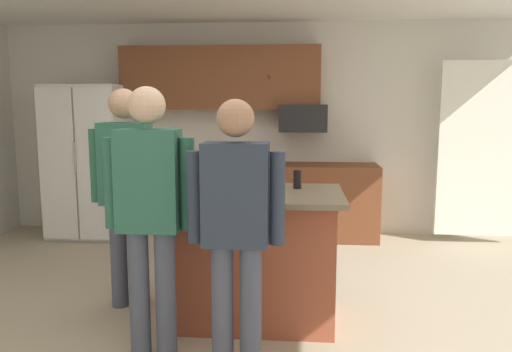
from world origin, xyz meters
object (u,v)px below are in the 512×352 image
(refrigerator, at_px, (89,161))
(mug_ceramic_white, at_px, (256,190))
(person_host_foreground, at_px, (236,220))
(tumbler_amber, at_px, (297,179))
(glass_pilsner, at_px, (218,186))
(glass_short_whisky, at_px, (240,180))
(glass_stout_tall, at_px, (262,176))
(person_guest_right, at_px, (126,183))
(person_guest_left, at_px, (150,205))
(kitchen_island, at_px, (253,255))
(microwave_over_range, at_px, (303,118))
(glass_dark_ale, at_px, (233,178))

(refrigerator, relative_size, mug_ceramic_white, 14.52)
(person_host_foreground, relative_size, tumbler_amber, 11.78)
(glass_pilsner, bearing_deg, mug_ceramic_white, -1.54)
(person_host_foreground, xyz_separation_m, glass_short_whisky, (-0.08, 0.92, 0.09))
(glass_stout_tall, bearing_deg, person_host_foreground, -94.42)
(person_guest_right, bearing_deg, person_guest_left, -54.00)
(kitchen_island, bearing_deg, tumbler_amber, 28.45)
(kitchen_island, xyz_separation_m, person_guest_right, (-1.00, 0.13, 0.51))
(person_host_foreground, distance_m, tumbler_amber, 1.03)
(glass_short_whisky, bearing_deg, person_guest_right, -179.90)
(microwave_over_range, xyz_separation_m, glass_dark_ale, (-0.56, -2.14, -0.41))
(glass_dark_ale, xyz_separation_m, tumbler_amber, (0.50, -0.06, 0.01))
(tumbler_amber, bearing_deg, person_host_foreground, -110.14)
(person_guest_right, xyz_separation_m, glass_short_whisky, (0.89, 0.00, 0.03))
(person_guest_left, bearing_deg, glass_pilsner, 5.92)
(person_guest_left, bearing_deg, person_guest_right, 70.38)
(refrigerator, bearing_deg, person_guest_left, -60.59)
(microwave_over_range, distance_m, glass_stout_tall, 2.19)
(kitchen_island, bearing_deg, glass_pilsner, -144.36)
(tumbler_amber, bearing_deg, glass_pilsner, -148.44)
(kitchen_island, bearing_deg, glass_short_whisky, 128.67)
(person_host_foreground, bearing_deg, glass_dark_ale, 10.03)
(kitchen_island, relative_size, person_host_foreground, 0.81)
(kitchen_island, distance_m, tumbler_amber, 0.67)
(kitchen_island, bearing_deg, refrigerator, 134.45)
(glass_stout_tall, xyz_separation_m, glass_short_whisky, (-0.16, -0.11, -0.02))
(glass_short_whisky, distance_m, mug_ceramic_white, 0.34)
(glass_dark_ale, relative_size, tumbler_amber, 0.91)
(person_guest_right, bearing_deg, mug_ceramic_white, -8.85)
(microwave_over_range, distance_m, kitchen_island, 2.59)
(glass_stout_tall, xyz_separation_m, glass_dark_ale, (-0.23, -0.01, -0.02))
(person_host_foreground, height_order, mug_ceramic_white, person_host_foreground)
(kitchen_island, height_order, person_guest_right, person_guest_right)
(glass_short_whisky, bearing_deg, refrigerator, 134.79)
(person_guest_left, bearing_deg, microwave_over_range, 24.30)
(glass_stout_tall, distance_m, glass_pilsner, 0.50)
(person_guest_left, distance_m, glass_short_whisky, 0.91)
(person_guest_left, distance_m, glass_pilsner, 0.59)
(refrigerator, height_order, person_guest_right, refrigerator)
(refrigerator, height_order, glass_stout_tall, refrigerator)
(mug_ceramic_white, relative_size, tumbler_amber, 0.91)
(kitchen_island, height_order, person_host_foreground, person_host_foreground)
(mug_ceramic_white, distance_m, tumbler_amber, 0.46)
(glass_stout_tall, distance_m, glass_short_whisky, 0.20)
(glass_short_whisky, bearing_deg, glass_dark_ale, 122.17)
(glass_stout_tall, relative_size, glass_short_whisky, 1.26)
(glass_pilsner, height_order, mug_ceramic_white, glass_pilsner)
(microwave_over_range, bearing_deg, glass_short_whisky, -102.38)
(glass_pilsner, bearing_deg, person_guest_left, -126.07)
(person_guest_right, bearing_deg, tumbler_amber, 9.50)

